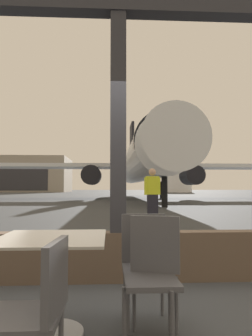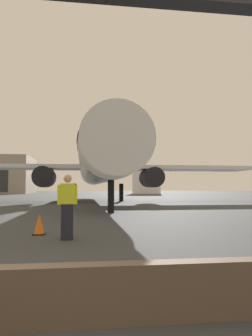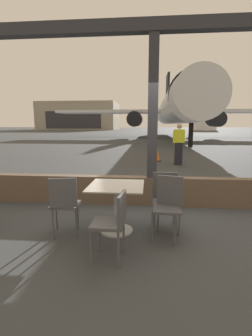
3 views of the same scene
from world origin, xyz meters
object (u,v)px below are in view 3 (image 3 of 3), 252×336
dining_table (116,203)px  fuel_storage_tank (205,120)px  cafe_chair_aisle_left (168,202)px  traffic_cone (157,155)px  ground_crew_worker (179,144)px  distant_hangar (80,116)px  cafe_chair_window_left (165,195)px  cafe_chair_window_right (114,219)px  cafe_chair_aisle_right (64,201)px  airplane (175,109)px

dining_table → fuel_storage_tank: bearing=76.6°
cafe_chair_aisle_left → traffic_cone: bearing=89.4°
ground_crew_worker → fuel_storage_tank: 67.22m
ground_crew_worker → distant_hangar: bearing=108.8°
cafe_chair_window_left → fuel_storage_tank: size_ratio=0.14×
ground_crew_worker → cafe_chair_aisle_left: bearing=-97.9°
cafe_chair_window_right → distant_hangar: size_ratio=0.03×
cafe_chair_aisle_right → airplane: bearing=81.1°
ground_crew_worker → fuel_storage_tank: (15.42, 65.39, 2.23)m
cafe_chair_window_right → cafe_chair_aisle_left: 1.04m
cafe_chair_window_right → airplane: 29.43m
cafe_chair_window_left → ground_crew_worker: size_ratio=0.53×
dining_table → ground_crew_worker: size_ratio=0.49×
traffic_cone → distant_hangar: (-24.25, 72.87, 4.21)m
cafe_chair_window_right → distant_hangar: (-23.44, 81.52, 3.96)m
airplane → ground_crew_worker: (-1.96, -21.44, -2.76)m
fuel_storage_tank → airplane: bearing=-107.0°
fuel_storage_tank → cafe_chair_window_left: bearing=-102.8°
dining_table → cafe_chair_window_left: size_ratio=0.93×
dining_table → fuel_storage_tank: fuel_storage_tank is taller
ground_crew_worker → traffic_cone: bearing=129.2°
cafe_chair_window_right → cafe_chair_aisle_left: (0.72, 0.74, 0.01)m
cafe_chair_aisle_right → ground_crew_worker: (2.51, 7.02, 0.34)m
dining_table → cafe_chair_window_left: 0.82m
cafe_chair_window_right → dining_table: bearing=95.3°
cafe_chair_window_right → fuel_storage_tank: fuel_storage_tank is taller
cafe_chair_window_right → cafe_chair_aisle_left: cafe_chair_aisle_left is taller
dining_table → airplane: bearing=82.5°
dining_table → cafe_chair_aisle_left: cafe_chair_aisle_left is taller
cafe_chair_aisle_left → airplane: airplane is taller
cafe_chair_window_left → traffic_cone: bearing=89.1°
cafe_chair_aisle_left → fuel_storage_tank: 74.13m
cafe_chair_window_right → traffic_cone: bearing=84.6°
dining_table → traffic_cone: dining_table is taller
airplane → distant_hangar: 59.06m
cafe_chair_window_right → cafe_chair_aisle_left: size_ratio=0.95×
cafe_chair_aisle_left → traffic_cone: 7.92m
ground_crew_worker → airplane: bearing=84.8°
distant_hangar → fuel_storage_tank: 41.44m
cafe_chair_window_left → cafe_chair_window_right: bearing=-122.7°
airplane → traffic_cone: airplane is taller
traffic_cone → cafe_chair_window_left: bearing=-90.9°
fuel_storage_tank → ground_crew_worker: bearing=-103.3°
cafe_chair_aisle_right → ground_crew_worker: 7.46m
cafe_chair_aisle_right → cafe_chair_aisle_left: bearing=6.0°
cafe_chair_aisle_left → fuel_storage_tank: fuel_storage_tank is taller
ground_crew_worker → cafe_chair_window_left: bearing=-98.6°
cafe_chair_aisle_right → traffic_cone: (1.65, 8.08, -0.27)m
cafe_chair_window_right → ground_crew_worker: size_ratio=0.50×
cafe_chair_window_left → airplane: (2.94, 27.96, 3.12)m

